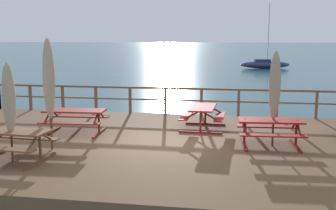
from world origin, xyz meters
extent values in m
plane|color=#2D5B6B|center=(0.00, 0.00, 0.00)|extent=(600.00, 600.00, 0.00)
cube|color=brown|center=(0.00, 0.00, 0.34)|extent=(16.27, 9.11, 0.68)
cube|color=brown|center=(0.00, 4.41, 1.73)|extent=(15.97, 0.09, 0.08)
cube|color=brown|center=(0.00, 4.41, 1.26)|extent=(15.97, 0.07, 0.06)
cube|color=brown|center=(-6.53, 4.41, 1.20)|extent=(0.10, 0.10, 1.05)
cube|color=brown|center=(-5.08, 4.41, 1.20)|extent=(0.10, 0.10, 1.05)
cube|color=brown|center=(-3.63, 4.41, 1.20)|extent=(0.10, 0.10, 1.05)
cube|color=brown|center=(-2.18, 4.41, 1.20)|extent=(0.10, 0.10, 1.05)
cube|color=brown|center=(-0.73, 4.41, 1.20)|extent=(0.10, 0.10, 1.05)
cube|color=brown|center=(0.73, 4.41, 1.20)|extent=(0.10, 0.10, 1.05)
cube|color=brown|center=(2.18, 4.41, 1.20)|extent=(0.10, 0.10, 1.05)
cube|color=brown|center=(3.63, 4.41, 1.20)|extent=(0.10, 0.10, 1.05)
cube|color=brown|center=(5.08, 4.41, 1.20)|extent=(0.10, 0.10, 1.05)
cube|color=maroon|center=(3.04, 0.07, 1.42)|extent=(1.84, 0.87, 0.05)
cube|color=maroon|center=(3.07, -0.49, 1.12)|extent=(1.81, 0.39, 0.04)
cube|color=maroon|center=(3.00, 0.63, 1.12)|extent=(1.81, 0.39, 0.04)
cube|color=maroon|center=(2.32, 0.02, 0.71)|extent=(0.16, 1.40, 0.06)
cylinder|color=maroon|center=(2.32, 0.02, 1.05)|extent=(0.07, 0.07, 0.74)
cylinder|color=maroon|center=(2.33, -0.26, 1.27)|extent=(0.09, 0.63, 0.37)
cylinder|color=maroon|center=(2.30, 0.30, 1.27)|extent=(0.09, 0.63, 0.37)
cube|color=maroon|center=(3.75, 0.11, 0.71)|extent=(0.16, 1.40, 0.06)
cylinder|color=maroon|center=(3.75, 0.11, 1.05)|extent=(0.07, 0.07, 0.74)
cylinder|color=maroon|center=(3.77, -0.17, 1.27)|extent=(0.09, 0.63, 0.37)
cylinder|color=maroon|center=(3.74, 0.39, 1.27)|extent=(0.09, 0.63, 0.37)
cube|color=maroon|center=(-3.03, 0.67, 1.42)|extent=(1.97, 0.87, 0.05)
cube|color=maroon|center=(-2.99, 0.11, 1.12)|extent=(1.95, 0.39, 0.04)
cube|color=maroon|center=(-3.06, 1.22, 1.12)|extent=(1.95, 0.39, 0.04)
cube|color=maroon|center=(-3.81, 0.62, 0.71)|extent=(0.16, 1.40, 0.06)
cylinder|color=maroon|center=(-3.81, 0.62, 1.05)|extent=(0.07, 0.07, 0.74)
cylinder|color=maroon|center=(-3.79, 0.34, 1.27)|extent=(0.09, 0.63, 0.37)
cylinder|color=maroon|center=(-3.83, 0.90, 1.27)|extent=(0.09, 0.63, 0.37)
cube|color=maroon|center=(-2.24, 0.71, 0.71)|extent=(0.16, 1.40, 0.06)
cylinder|color=maroon|center=(-2.24, 0.71, 1.05)|extent=(0.07, 0.07, 0.74)
cylinder|color=maroon|center=(-2.22, 0.43, 1.27)|extent=(0.09, 0.63, 0.37)
cylinder|color=maroon|center=(-2.26, 0.99, 1.27)|extent=(0.09, 0.63, 0.37)
cube|color=brown|center=(-3.41, -2.35, 1.42)|extent=(1.84, 0.88, 0.05)
cube|color=brown|center=(-3.45, -2.91, 1.12)|extent=(1.81, 0.40, 0.04)
cube|color=brown|center=(-3.37, -1.79, 1.12)|extent=(1.81, 0.40, 0.04)
cube|color=brown|center=(-2.69, -2.40, 0.71)|extent=(0.17, 1.40, 0.06)
cylinder|color=brown|center=(-2.69, -2.40, 1.05)|extent=(0.07, 0.07, 0.74)
cylinder|color=brown|center=(-2.71, -2.68, 1.27)|extent=(0.10, 0.63, 0.37)
cylinder|color=brown|center=(-2.68, -2.12, 1.27)|extent=(0.10, 0.63, 0.37)
cube|color=maroon|center=(0.99, 1.96, 1.42)|extent=(0.83, 1.76, 0.05)
cube|color=maroon|center=(1.55, 1.94, 1.12)|extent=(0.35, 1.74, 0.04)
cube|color=maroon|center=(0.43, 1.99, 1.12)|extent=(0.35, 1.74, 0.04)
cube|color=maroon|center=(0.96, 1.28, 0.71)|extent=(1.40, 0.14, 0.06)
cylinder|color=maroon|center=(0.96, 1.28, 1.05)|extent=(0.07, 0.07, 0.74)
cylinder|color=maroon|center=(1.24, 1.27, 1.27)|extent=(0.63, 0.08, 0.37)
cylinder|color=maroon|center=(0.68, 1.29, 1.27)|extent=(0.63, 0.08, 0.37)
cube|color=maroon|center=(1.01, 2.65, 0.71)|extent=(1.40, 0.14, 0.06)
cylinder|color=maroon|center=(1.01, 2.65, 1.05)|extent=(0.07, 0.07, 0.74)
cylinder|color=maroon|center=(1.29, 2.64, 1.27)|extent=(0.63, 0.08, 0.37)
cylinder|color=maroon|center=(0.73, 2.66, 1.27)|extent=(0.63, 0.08, 0.37)
cylinder|color=#4C3828|center=(3.11, 0.12, 1.95)|extent=(0.06, 0.06, 2.55)
ellipsoid|color=tan|center=(3.11, 0.12, 2.40)|extent=(0.32, 0.32, 1.93)
cylinder|color=#685B4C|center=(3.11, 0.12, 2.26)|extent=(0.21, 0.21, 0.05)
cone|color=#4C3828|center=(3.11, 0.12, 3.30)|extent=(0.10, 0.10, 0.14)
cylinder|color=#4C3828|center=(-2.94, -1.22, 2.12)|extent=(0.06, 0.06, 2.88)
ellipsoid|color=tan|center=(-2.94, -1.22, 2.63)|extent=(0.32, 0.32, 2.19)
cylinder|color=#71614F|center=(-2.94, -1.22, 2.46)|extent=(0.21, 0.21, 0.05)
cone|color=#4C3828|center=(-2.94, -1.22, 3.63)|extent=(0.10, 0.10, 0.14)
cylinder|color=#4C3828|center=(-3.43, -2.43, 1.84)|extent=(0.06, 0.06, 2.33)
ellipsoid|color=tan|center=(-3.43, -2.43, 2.26)|extent=(0.32, 0.32, 1.77)
cylinder|color=#71614F|center=(-3.43, -2.43, 2.12)|extent=(0.21, 0.21, 0.05)
cone|color=#4C3828|center=(-3.43, -2.43, 3.08)|extent=(0.10, 0.10, 0.14)
ellipsoid|color=navy|center=(5.57, 39.38, 0.45)|extent=(6.19, 2.61, 0.90)
cube|color=#202949|center=(5.27, 39.34, 0.95)|extent=(1.95, 1.36, 0.36)
cylinder|color=silver|center=(5.87, 39.43, 4.22)|extent=(0.10, 0.10, 7.00)
camera|label=1|loc=(2.01, -11.48, 3.73)|focal=43.54mm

